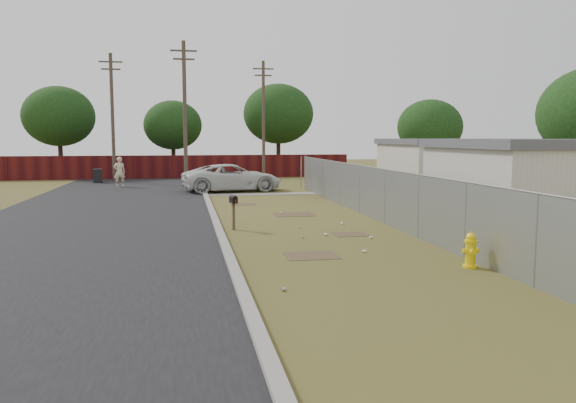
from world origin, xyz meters
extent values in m
plane|color=brown|center=(0.00, 0.00, 0.00)|extent=(120.00, 120.00, 0.00)
cube|color=black|center=(-7.50, 8.00, 0.01)|extent=(9.00, 60.00, 0.02)
cube|color=gray|center=(-3.00, 8.00, 0.06)|extent=(0.25, 60.00, 0.12)
cube|color=gray|center=(0.00, 11.50, 0.01)|extent=(6.20, 1.00, 0.03)
cylinder|color=gray|center=(3.10, -9.00, 1.00)|extent=(0.06, 0.06, 2.00)
cylinder|color=gray|center=(3.10, -6.00, 1.00)|extent=(0.06, 0.06, 2.00)
cylinder|color=gray|center=(3.10, -3.00, 1.00)|extent=(0.06, 0.06, 2.00)
cylinder|color=gray|center=(3.10, 0.00, 1.00)|extent=(0.06, 0.06, 2.00)
cylinder|color=gray|center=(3.10, 3.00, 1.00)|extent=(0.06, 0.06, 2.00)
cylinder|color=gray|center=(3.10, 6.00, 1.00)|extent=(0.06, 0.06, 2.00)
cylinder|color=gray|center=(3.10, 9.00, 1.00)|extent=(0.06, 0.06, 2.00)
cylinder|color=gray|center=(3.10, 12.00, 1.00)|extent=(0.06, 0.06, 2.00)
cylinder|color=gray|center=(3.10, 15.00, 1.00)|extent=(0.06, 0.06, 2.00)
cylinder|color=gray|center=(3.10, 1.00, 2.00)|extent=(0.04, 26.00, 0.04)
cube|color=gray|center=(3.10, 1.00, 1.00)|extent=(0.01, 26.00, 2.00)
cube|color=black|center=(3.16, 1.00, 0.30)|extent=(0.03, 26.00, 0.60)
cube|color=#4D1210|center=(-6.00, 25.00, 0.90)|extent=(30.00, 0.12, 1.80)
cylinder|color=brown|center=(-4.00, 16.00, 4.50)|extent=(0.24, 0.24, 9.00)
cube|color=brown|center=(-4.00, 16.00, 8.40)|extent=(1.60, 0.10, 0.10)
cube|color=brown|center=(-4.00, 16.00, 7.90)|extent=(1.30, 0.10, 0.10)
cylinder|color=brown|center=(-9.00, 22.00, 4.50)|extent=(0.24, 0.24, 9.00)
cube|color=brown|center=(-9.00, 22.00, 8.40)|extent=(1.60, 0.10, 0.10)
cube|color=brown|center=(-9.00, 22.00, 7.90)|extent=(1.30, 0.10, 0.10)
cylinder|color=brown|center=(2.00, 24.00, 4.50)|extent=(0.24, 0.24, 9.00)
cube|color=brown|center=(2.00, 24.00, 8.40)|extent=(1.60, 0.10, 0.10)
cube|color=brown|center=(2.00, 24.00, 7.90)|extent=(1.30, 0.10, 0.10)
cube|color=beige|center=(9.00, -2.00, 1.40)|extent=(8.00, 6.00, 2.80)
cube|color=#505055|center=(9.00, -2.00, 2.95)|extent=(8.32, 6.24, 0.30)
cube|color=beige|center=(10.50, 9.00, 1.40)|extent=(7.00, 6.00, 2.80)
cube|color=#505055|center=(10.50, 9.00, 2.95)|extent=(7.28, 6.24, 0.30)
cylinder|color=black|center=(-14.00, 29.00, 1.65)|extent=(0.36, 0.36, 3.30)
ellipsoid|color=black|center=(-14.00, 29.00, 4.88)|extent=(5.70, 5.70, 4.84)
cylinder|color=black|center=(-5.00, 30.00, 1.43)|extent=(0.36, 0.36, 2.86)
ellipsoid|color=black|center=(-5.00, 30.00, 4.23)|extent=(4.94, 4.94, 4.20)
cylinder|color=black|center=(4.00, 29.00, 1.76)|extent=(0.36, 0.36, 3.52)
ellipsoid|color=black|center=(4.00, 29.00, 5.20)|extent=(6.08, 6.08, 5.17)
cylinder|color=black|center=(13.00, 18.00, 1.32)|extent=(0.36, 0.36, 2.64)
ellipsoid|color=black|center=(13.00, 18.00, 3.90)|extent=(4.56, 4.56, 3.88)
cylinder|color=yellow|center=(2.70, -7.04, 0.03)|extent=(0.39, 0.39, 0.06)
cylinder|color=yellow|center=(2.70, -7.04, 0.35)|extent=(0.27, 0.27, 0.61)
cylinder|color=yellow|center=(2.70, -7.04, 0.65)|extent=(0.35, 0.35, 0.05)
sphere|color=yellow|center=(2.70, -7.04, 0.74)|extent=(0.26, 0.26, 0.24)
cylinder|color=yellow|center=(2.70, -7.04, 0.86)|extent=(0.05, 0.05, 0.06)
cylinder|color=yellow|center=(2.55, -7.03, 0.42)|extent=(0.12, 0.12, 0.12)
cylinder|color=yellow|center=(2.85, -7.05, 0.42)|extent=(0.12, 0.12, 0.12)
cylinder|color=yellow|center=(2.69, -7.19, 0.42)|extent=(0.16, 0.14, 0.15)
cube|color=brown|center=(-2.48, -0.37, 0.50)|extent=(0.10, 0.10, 0.99)
cube|color=black|center=(-2.48, -0.37, 1.02)|extent=(0.27, 0.50, 0.18)
cylinder|color=black|center=(-2.48, -0.37, 1.11)|extent=(0.27, 0.50, 0.18)
cube|color=#B01C0C|center=(-2.43, -0.63, 1.02)|extent=(0.03, 0.04, 0.10)
imported|color=silver|center=(-1.34, 13.63, 0.81)|extent=(6.16, 3.56, 1.62)
imported|color=beige|center=(-8.18, 17.74, 0.97)|extent=(0.74, 0.52, 1.94)
cube|color=black|center=(-10.07, 21.44, 0.46)|extent=(0.64, 0.64, 0.92)
cube|color=black|center=(-10.07, 21.44, 0.94)|extent=(0.70, 0.70, 0.08)
cylinder|color=black|center=(-9.75, 21.18, 0.10)|extent=(0.07, 0.20, 0.19)
cylinder|color=silver|center=(0.73, -4.85, 0.04)|extent=(0.11, 0.09, 0.07)
cylinder|color=silver|center=(-0.49, -2.34, 0.04)|extent=(0.07, 0.10, 0.07)
cylinder|color=silver|center=(1.53, 0.15, 0.04)|extent=(0.10, 0.12, 0.07)
cylinder|color=silver|center=(-2.15, -8.30, 0.04)|extent=(0.12, 0.12, 0.07)
cylinder|color=silver|center=(-0.16, 3.45, 0.04)|extent=(0.11, 0.12, 0.07)
cylinder|color=silver|center=(-0.19, -0.41, 0.04)|extent=(0.07, 0.10, 0.07)
cylinder|color=silver|center=(0.35, -2.09, 0.04)|extent=(0.12, 0.12, 0.07)
cylinder|color=silver|center=(1.61, -2.81, 0.04)|extent=(0.12, 0.10, 0.07)
camera|label=1|loc=(-4.10, -19.41, 3.15)|focal=35.00mm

